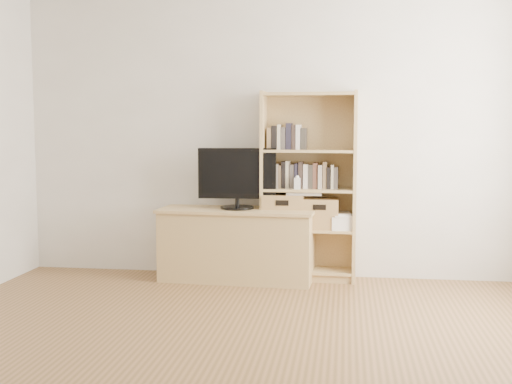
% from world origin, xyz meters
% --- Properties ---
extents(floor, '(4.50, 5.00, 0.01)m').
position_xyz_m(floor, '(0.00, 0.00, 0.00)').
color(floor, brown).
rests_on(floor, ground).
extents(back_wall, '(4.50, 0.02, 2.60)m').
position_xyz_m(back_wall, '(0.00, 2.50, 1.30)').
color(back_wall, beige).
rests_on(back_wall, floor).
extents(tv_stand, '(1.33, 0.56, 0.60)m').
position_xyz_m(tv_stand, '(-0.29, 2.26, 0.30)').
color(tv_stand, tan).
rests_on(tv_stand, floor).
extents(bookshelf, '(0.82, 0.31, 1.63)m').
position_xyz_m(bookshelf, '(0.32, 2.36, 0.81)').
color(bookshelf, tan).
rests_on(bookshelf, floor).
extents(television, '(0.67, 0.08, 0.53)m').
position_xyz_m(television, '(-0.29, 2.26, 0.89)').
color(television, black).
rests_on(television, tv_stand).
extents(books_row_mid, '(0.75, 0.17, 0.20)m').
position_xyz_m(books_row_mid, '(0.32, 2.37, 0.90)').
color(books_row_mid, '#37332D').
rests_on(books_row_mid, bookshelf).
extents(books_row_upper, '(0.36, 0.14, 0.18)m').
position_xyz_m(books_row_upper, '(0.14, 2.38, 1.22)').
color(books_row_upper, '#37332D').
rests_on(books_row_upper, bookshelf).
extents(baby_monitor, '(0.05, 0.04, 0.10)m').
position_xyz_m(baby_monitor, '(0.22, 2.27, 0.84)').
color(baby_monitor, white).
rests_on(baby_monitor, bookshelf).
extents(basket_left, '(0.36, 0.30, 0.29)m').
position_xyz_m(basket_left, '(0.10, 2.36, 0.60)').
color(basket_left, '#A08148').
rests_on(basket_left, bookshelf).
extents(basket_right, '(0.32, 0.26, 0.26)m').
position_xyz_m(basket_right, '(0.42, 2.35, 0.58)').
color(basket_right, '#A08148').
rests_on(basket_right, bookshelf).
extents(laptop, '(0.30, 0.21, 0.02)m').
position_xyz_m(laptop, '(0.28, 2.35, 0.76)').
color(laptop, white).
rests_on(laptop, basket_left).
extents(magazine_stack, '(0.20, 0.27, 0.12)m').
position_xyz_m(magazine_stack, '(0.60, 2.34, 0.51)').
color(magazine_stack, silver).
rests_on(magazine_stack, bookshelf).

